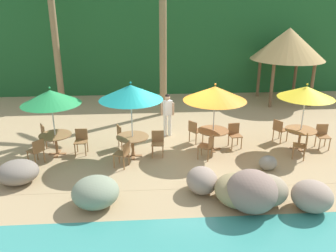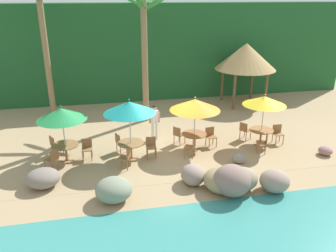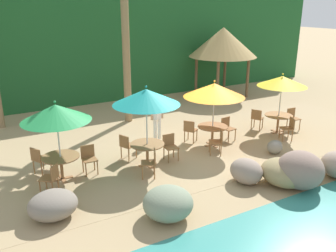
{
  "view_description": "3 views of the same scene",
  "coord_description": "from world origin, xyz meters",
  "px_view_note": "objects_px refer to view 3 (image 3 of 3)",
  "views": [
    {
      "loc": [
        -1.18,
        -11.22,
        5.15
      ],
      "look_at": [
        -0.4,
        -0.05,
        0.99
      ],
      "focal_mm": 37.04,
      "sensor_mm": 36.0,
      "label": 1
    },
    {
      "loc": [
        -2.74,
        -13.22,
        6.49
      ],
      "look_at": [
        0.09,
        0.33,
        1.1
      ],
      "focal_mm": 36.34,
      "sensor_mm": 36.0,
      "label": 2
    },
    {
      "loc": [
        -6.24,
        -9.91,
        4.98
      ],
      "look_at": [
        -0.77,
        -0.13,
        1.14
      ],
      "focal_mm": 38.48,
      "sensor_mm": 36.0,
      "label": 3
    }
  ],
  "objects_px": {
    "chair_yellow_seaward": "(293,117)",
    "chair_yellow_left": "(289,127)",
    "chair_teal_seaward": "(170,145)",
    "umbrella_yellow": "(282,81)",
    "dining_table_yellow": "(278,118)",
    "umbrella_green": "(56,113)",
    "umbrella_teal": "(146,97)",
    "chair_green_inland": "(39,158)",
    "dining_table_green": "(61,160)",
    "palm_tree_second": "(125,11)",
    "chair_green_left": "(51,177)",
    "chair_orange_seaward": "(227,127)",
    "dining_table_teal": "(147,147)",
    "palapa_hut": "(223,42)",
    "chair_teal_left": "(151,161)",
    "chair_green_seaward": "(89,157)",
    "chair_yellow_inland": "(257,118)",
    "chair_orange_left": "(218,140)",
    "chair_orange_inland": "(190,129)",
    "waiter_in_white": "(157,115)",
    "chair_teal_inland": "(127,145)"
  },
  "relations": [
    {
      "from": "chair_yellow_seaward",
      "to": "chair_yellow_left",
      "type": "relative_size",
      "value": 1.0
    },
    {
      "from": "chair_green_seaward",
      "to": "chair_yellow_seaward",
      "type": "relative_size",
      "value": 1.0
    },
    {
      "from": "chair_teal_seaward",
      "to": "chair_orange_seaward",
      "type": "bearing_deg",
      "value": 10.94
    },
    {
      "from": "chair_orange_inland",
      "to": "chair_yellow_inland",
      "type": "distance_m",
      "value": 3.2
    },
    {
      "from": "chair_yellow_inland",
      "to": "chair_teal_left",
      "type": "bearing_deg",
      "value": -163.16
    },
    {
      "from": "chair_orange_seaward",
      "to": "chair_orange_inland",
      "type": "height_order",
      "value": "same"
    },
    {
      "from": "chair_teal_inland",
      "to": "chair_orange_inland",
      "type": "distance_m",
      "value": 2.69
    },
    {
      "from": "umbrella_teal",
      "to": "palapa_hut",
      "type": "height_order",
      "value": "palapa_hut"
    },
    {
      "from": "chair_yellow_seaward",
      "to": "umbrella_teal",
      "type": "bearing_deg",
      "value": -177.74
    },
    {
      "from": "chair_teal_left",
      "to": "dining_table_teal",
      "type": "bearing_deg",
      "value": 71.7
    },
    {
      "from": "dining_table_green",
      "to": "chair_teal_seaward",
      "type": "distance_m",
      "value": 3.52
    },
    {
      "from": "dining_table_green",
      "to": "chair_teal_inland",
      "type": "relative_size",
      "value": 1.26
    },
    {
      "from": "chair_teal_seaward",
      "to": "umbrella_green",
      "type": "bearing_deg",
      "value": 175.06
    },
    {
      "from": "chair_teal_seaward",
      "to": "umbrella_yellow",
      "type": "relative_size",
      "value": 0.36
    },
    {
      "from": "umbrella_yellow",
      "to": "chair_green_seaward",
      "type": "bearing_deg",
      "value": 178.75
    },
    {
      "from": "umbrella_green",
      "to": "waiter_in_white",
      "type": "distance_m",
      "value": 4.37
    },
    {
      "from": "umbrella_yellow",
      "to": "palapa_hut",
      "type": "height_order",
      "value": "palapa_hut"
    },
    {
      "from": "chair_green_left",
      "to": "chair_orange_seaward",
      "type": "height_order",
      "value": "same"
    },
    {
      "from": "dining_table_yellow",
      "to": "chair_yellow_seaward",
      "type": "relative_size",
      "value": 1.26
    },
    {
      "from": "umbrella_teal",
      "to": "palm_tree_second",
      "type": "distance_m",
      "value": 5.32
    },
    {
      "from": "chair_yellow_seaward",
      "to": "palm_tree_second",
      "type": "distance_m",
      "value": 8.13
    },
    {
      "from": "chair_green_seaward",
      "to": "chair_teal_left",
      "type": "distance_m",
      "value": 1.95
    },
    {
      "from": "dining_table_green",
      "to": "chair_orange_seaward",
      "type": "distance_m",
      "value": 6.33
    },
    {
      "from": "umbrella_green",
      "to": "chair_green_inland",
      "type": "bearing_deg",
      "value": 125.9
    },
    {
      "from": "chair_teal_left",
      "to": "chair_orange_left",
      "type": "distance_m",
      "value": 2.81
    },
    {
      "from": "chair_green_left",
      "to": "chair_orange_seaward",
      "type": "relative_size",
      "value": 1.0
    },
    {
      "from": "umbrella_green",
      "to": "dining_table_teal",
      "type": "bearing_deg",
      "value": -7.34
    },
    {
      "from": "chair_teal_seaward",
      "to": "chair_orange_seaward",
      "type": "xyz_separation_m",
      "value": [
        2.82,
        0.55,
        0.0
      ]
    },
    {
      "from": "dining_table_yellow",
      "to": "chair_yellow_inland",
      "type": "height_order",
      "value": "chair_yellow_inland"
    },
    {
      "from": "chair_green_seaward",
      "to": "dining_table_teal",
      "type": "distance_m",
      "value": 1.85
    },
    {
      "from": "chair_orange_seaward",
      "to": "chair_orange_left",
      "type": "distance_m",
      "value": 1.52
    },
    {
      "from": "umbrella_teal",
      "to": "chair_orange_left",
      "type": "bearing_deg",
      "value": -9.04
    },
    {
      "from": "umbrella_teal",
      "to": "chair_green_inland",
      "type": "bearing_deg",
      "value": 161.84
    },
    {
      "from": "dining_table_teal",
      "to": "chair_yellow_seaward",
      "type": "bearing_deg",
      "value": 2.26
    },
    {
      "from": "chair_yellow_inland",
      "to": "waiter_in_white",
      "type": "height_order",
      "value": "waiter_in_white"
    },
    {
      "from": "chair_green_seaward",
      "to": "chair_yellow_inland",
      "type": "relative_size",
      "value": 1.0
    },
    {
      "from": "umbrella_green",
      "to": "chair_yellow_left",
      "type": "xyz_separation_m",
      "value": [
        8.36,
        -0.93,
        -1.56
      ]
    },
    {
      "from": "umbrella_green",
      "to": "umbrella_yellow",
      "type": "xyz_separation_m",
      "value": [
        8.62,
        -0.11,
        0.04
      ]
    },
    {
      "from": "chair_teal_inland",
      "to": "chair_orange_seaward",
      "type": "height_order",
      "value": "same"
    },
    {
      "from": "umbrella_teal",
      "to": "chair_teal_seaward",
      "type": "xyz_separation_m",
      "value": [
        0.85,
        0.04,
        -1.76
      ]
    },
    {
      "from": "chair_green_seaward",
      "to": "palm_tree_second",
      "type": "distance_m",
      "value": 6.65
    },
    {
      "from": "dining_table_green",
      "to": "chair_teal_seaward",
      "type": "xyz_separation_m",
      "value": [
        3.51,
        -0.3,
        -0.1
      ]
    },
    {
      "from": "chair_teal_left",
      "to": "palm_tree_second",
      "type": "bearing_deg",
      "value": 73.66
    },
    {
      "from": "chair_teal_left",
      "to": "umbrella_teal",
      "type": "bearing_deg",
      "value": 71.7
    },
    {
      "from": "umbrella_teal",
      "to": "chair_yellow_inland",
      "type": "bearing_deg",
      "value": 9.6
    },
    {
      "from": "chair_orange_inland",
      "to": "chair_yellow_seaward",
      "type": "height_order",
      "value": "same"
    },
    {
      "from": "chair_green_left",
      "to": "palapa_hut",
      "type": "relative_size",
      "value": 0.23
    },
    {
      "from": "chair_green_inland",
      "to": "palapa_hut",
      "type": "relative_size",
      "value": 0.23
    },
    {
      "from": "chair_green_seaward",
      "to": "chair_teal_seaward",
      "type": "height_order",
      "value": "same"
    },
    {
      "from": "chair_green_left",
      "to": "chair_yellow_left",
      "type": "height_order",
      "value": "same"
    }
  ]
}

